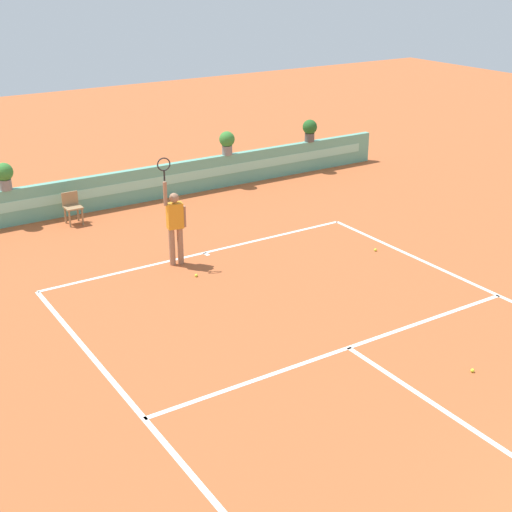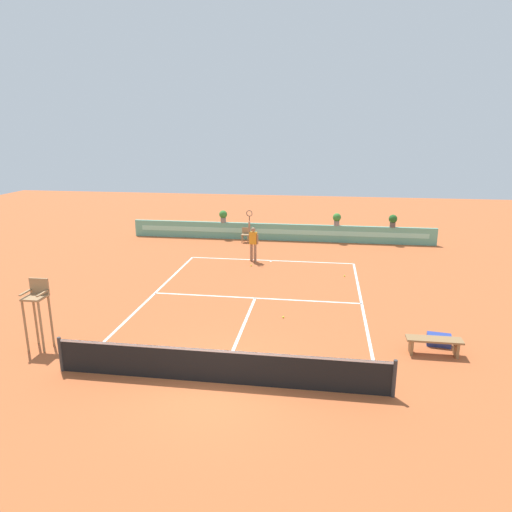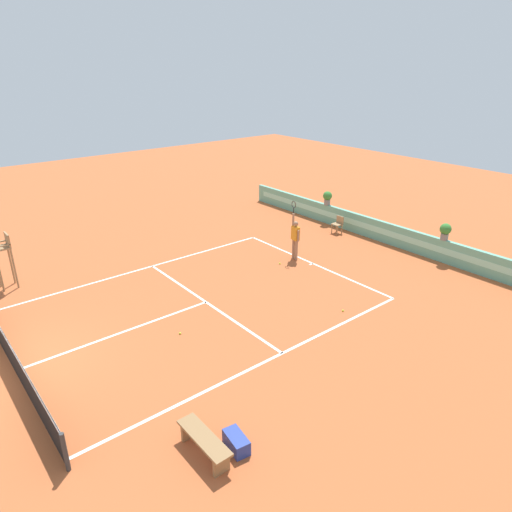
# 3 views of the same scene
# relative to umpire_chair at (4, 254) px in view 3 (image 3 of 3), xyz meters

# --- Properties ---
(ground_plane) EXTENTS (60.00, 60.00, 0.00)m
(ground_plane) POSITION_rel_umpire_chair_xyz_m (5.80, 4.74, -1.34)
(ground_plane) COLOR #B2562D
(court_lines) EXTENTS (8.32, 11.94, 0.01)m
(court_lines) POSITION_rel_umpire_chair_xyz_m (5.80, 5.45, -1.34)
(court_lines) COLOR white
(court_lines) RESTS_ON ground
(net) EXTENTS (8.92, 0.10, 1.00)m
(net) POSITION_rel_umpire_chair_xyz_m (5.80, -1.26, -0.83)
(net) COLOR #333333
(net) RESTS_ON ground
(back_wall_barrier) EXTENTS (18.00, 0.21, 1.00)m
(back_wall_barrier) POSITION_rel_umpire_chair_xyz_m (5.80, 15.12, -0.84)
(back_wall_barrier) COLOR #60A88E
(back_wall_barrier) RESTS_ON ground
(umpire_chair) EXTENTS (0.60, 0.60, 2.14)m
(umpire_chair) POSITION_rel_umpire_chair_xyz_m (0.00, 0.00, 0.00)
(umpire_chair) COLOR #99754C
(umpire_chair) RESTS_ON ground
(ball_kid_chair) EXTENTS (0.44, 0.44, 0.85)m
(ball_kid_chair) POSITION_rel_umpire_chair_xyz_m (3.85, 14.39, -0.86)
(ball_kid_chair) COLOR #99754C
(ball_kid_chair) RESTS_ON ground
(bench_courtside) EXTENTS (1.60, 0.44, 0.51)m
(bench_courtside) POSITION_rel_umpire_chair_xyz_m (11.69, 1.22, -0.97)
(bench_courtside) COLOR olive
(bench_courtside) RESTS_ON ground
(gear_bag) EXTENTS (0.74, 0.46, 0.36)m
(gear_bag) POSITION_rel_umpire_chair_xyz_m (11.99, 1.87, -1.16)
(gear_bag) COLOR navy
(gear_bag) RESTS_ON ground
(tennis_player) EXTENTS (0.61, 0.28, 2.58)m
(tennis_player) POSITION_rel_umpire_chair_xyz_m (4.92, 10.38, -0.29)
(tennis_player) COLOR #9E7051
(tennis_player) RESTS_ON ground
(tennis_ball_near_baseline) EXTENTS (0.07, 0.07, 0.07)m
(tennis_ball_near_baseline) POSITION_rel_umpire_chair_xyz_m (4.95, 9.48, -1.31)
(tennis_ball_near_baseline) COLOR #CCE033
(tennis_ball_near_baseline) RESTS_ON ground
(tennis_ball_mid_court) EXTENTS (0.07, 0.07, 0.07)m
(tennis_ball_mid_court) POSITION_rel_umpire_chair_xyz_m (9.38, 8.46, -1.31)
(tennis_ball_mid_court) COLOR #CCE033
(tennis_ball_mid_court) RESTS_ON ground
(tennis_ball_by_sideline) EXTENTS (0.07, 0.07, 0.07)m
(tennis_ball_by_sideline) POSITION_rel_umpire_chair_xyz_m (7.07, 3.31, -1.31)
(tennis_ball_by_sideline) COLOR #CCE033
(tennis_ball_by_sideline) RESTS_ON ground
(potted_plant_right) EXTENTS (0.48, 0.48, 0.72)m
(potted_plant_right) POSITION_rel_umpire_chair_xyz_m (9.12, 15.13, 0.07)
(potted_plant_right) COLOR gray
(potted_plant_right) RESTS_ON back_wall_barrier
(potted_plant_left) EXTENTS (0.48, 0.48, 0.72)m
(potted_plant_left) POSITION_rel_umpire_chair_xyz_m (2.37, 15.13, 0.07)
(potted_plant_left) COLOR gray
(potted_plant_left) RESTS_ON back_wall_barrier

